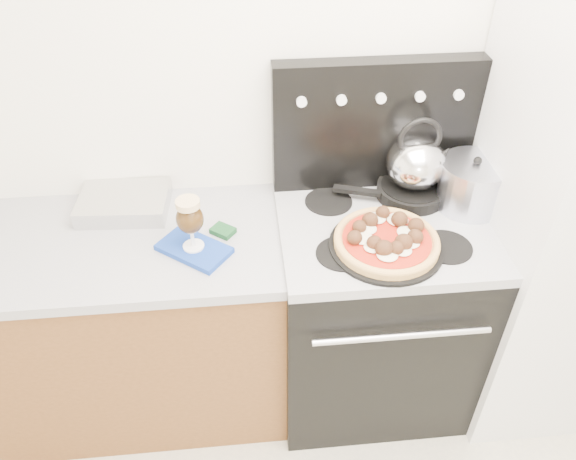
{
  "coord_description": "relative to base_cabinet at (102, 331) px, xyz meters",
  "views": [
    {
      "loc": [
        -0.42,
        -0.37,
        2.18
      ],
      "look_at": [
        -0.28,
        1.05,
        1.02
      ],
      "focal_mm": 35.0,
      "sensor_mm": 36.0,
      "label": 1
    }
  ],
  "objects": [
    {
      "name": "room_shell",
      "position": [
        1.02,
        -0.91,
        0.82
      ],
      "size": [
        3.52,
        3.01,
        2.52
      ],
      "color": "beige",
      "rests_on": "ground"
    },
    {
      "name": "base_cabinet",
      "position": [
        0.0,
        0.0,
        0.0
      ],
      "size": [
        1.45,
        0.6,
        0.86
      ],
      "primitive_type": "cube",
      "color": "brown",
      "rests_on": "ground"
    },
    {
      "name": "countertop",
      "position": [
        0.0,
        0.0,
        0.45
      ],
      "size": [
        1.48,
        0.63,
        0.04
      ],
      "primitive_type": "cube",
      "color": "#A3A4AA",
      "rests_on": "base_cabinet"
    },
    {
      "name": "stove_body",
      "position": [
        1.1,
        -0.02,
        0.01
      ],
      "size": [
        0.76,
        0.65,
        0.88
      ],
      "primitive_type": "cube",
      "color": "black",
      "rests_on": "ground"
    },
    {
      "name": "cooktop",
      "position": [
        1.1,
        -0.02,
        0.47
      ],
      "size": [
        0.76,
        0.65,
        0.04
      ],
      "primitive_type": "cube",
      "color": "#ADADB2",
      "rests_on": "stove_body"
    },
    {
      "name": "backguard",
      "position": [
        1.1,
        0.25,
        0.74
      ],
      "size": [
        0.76,
        0.08,
        0.5
      ],
      "primitive_type": "cube",
      "color": "black",
      "rests_on": "cooktop"
    },
    {
      "name": "fridge",
      "position": [
        1.8,
        -0.05,
        0.52
      ],
      "size": [
        0.64,
        0.68,
        1.9
      ],
      "primitive_type": "cube",
      "color": "silver",
      "rests_on": "ground"
    },
    {
      "name": "foil_sheet",
      "position": [
        0.16,
        0.18,
        0.5
      ],
      "size": [
        0.34,
        0.26,
        0.07
      ],
      "primitive_type": "cube",
      "rotation": [
        0.0,
        0.0,
        -0.06
      ],
      "color": "silver",
      "rests_on": "countertop"
    },
    {
      "name": "oven_mitt",
      "position": [
        0.42,
        -0.09,
        0.48
      ],
      "size": [
        0.28,
        0.26,
        0.02
      ],
      "primitive_type": "cube",
      "rotation": [
        0.0,
        0.0,
        -0.66
      ],
      "color": "#17399D",
      "rests_on": "countertop"
    },
    {
      "name": "beer_glass",
      "position": [
        0.42,
        -0.09,
        0.59
      ],
      "size": [
        0.09,
        0.09,
        0.2
      ],
      "primitive_type": null,
      "rotation": [
        0.0,
        0.0,
        0.02
      ],
      "color": "#34200C",
      "rests_on": "oven_mitt"
    },
    {
      "name": "pizza_pan",
      "position": [
        1.08,
        -0.16,
        0.5
      ],
      "size": [
        0.47,
        0.47,
        0.01
      ],
      "primitive_type": "cylinder",
      "rotation": [
        0.0,
        0.0,
        -0.24
      ],
      "color": "black",
      "rests_on": "cooktop"
    },
    {
      "name": "pizza",
      "position": [
        1.08,
        -0.16,
        0.53
      ],
      "size": [
        0.43,
        0.43,
        0.05
      ],
      "primitive_type": null,
      "rotation": [
        0.0,
        0.0,
        0.24
      ],
      "color": "tan",
      "rests_on": "pizza_pan"
    },
    {
      "name": "skillet",
      "position": [
        1.24,
        0.13,
        0.51
      ],
      "size": [
        0.33,
        0.33,
        0.05
      ],
      "primitive_type": "cylinder",
      "rotation": [
        0.0,
        0.0,
        -0.32
      ],
      "color": "black",
      "rests_on": "cooktop"
    },
    {
      "name": "tea_kettle",
      "position": [
        1.24,
        0.13,
        0.66
      ],
      "size": [
        0.22,
        0.22,
        0.24
      ],
      "primitive_type": null,
      "rotation": [
        0.0,
        0.0,
        -0.03
      ],
      "color": "silver",
      "rests_on": "skillet"
    },
    {
      "name": "stock_pot",
      "position": [
        1.44,
        0.05,
        0.58
      ],
      "size": [
        0.26,
        0.26,
        0.17
      ],
      "primitive_type": "cylinder",
      "rotation": [
        0.0,
        0.0,
        -0.07
      ],
      "color": "silver",
      "rests_on": "cooktop"
    }
  ]
}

